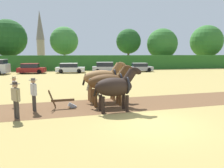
{
  "coord_description": "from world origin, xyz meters",
  "views": [
    {
      "loc": [
        -3.57,
        -8.51,
        3.01
      ],
      "look_at": [
        -0.89,
        4.71,
        1.1
      ],
      "focal_mm": 35.0,
      "sensor_mm": 36.0,
      "label": 1
    }
  ],
  "objects_px": {
    "plow": "(65,103)",
    "parked_car_center_right": "(140,67)",
    "tree_right": "(162,44)",
    "tree_far_right": "(206,41)",
    "farmer_beside_team": "(97,82)",
    "parked_car_left": "(31,69)",
    "tree_center": "(64,41)",
    "tree_center_left": "(8,38)",
    "draft_horse_lead_left": "(116,86)",
    "farmer_onlooker_right": "(14,88)",
    "draft_horse_lead_right": "(109,82)",
    "parked_car_center_left": "(70,68)",
    "church_spire": "(40,36)",
    "draft_horse_trail_left": "(103,78)",
    "parked_car_center": "(106,67)",
    "farmer_at_plow": "(34,92)",
    "tree_center_right": "(129,41)",
    "farmer_onlooker_left": "(16,97)"
  },
  "relations": [
    {
      "from": "plow",
      "to": "farmer_onlooker_left",
      "type": "height_order",
      "value": "farmer_onlooker_left"
    },
    {
      "from": "draft_horse_lead_right",
      "to": "draft_horse_trail_left",
      "type": "relative_size",
      "value": 0.97
    },
    {
      "from": "parked_car_center",
      "to": "farmer_onlooker_left",
      "type": "bearing_deg",
      "value": -101.5
    },
    {
      "from": "plow",
      "to": "parked_car_center_right",
      "type": "bearing_deg",
      "value": 57.44
    },
    {
      "from": "draft_horse_lead_left",
      "to": "parked_car_center_right",
      "type": "distance_m",
      "value": 25.29
    },
    {
      "from": "draft_horse_lead_left",
      "to": "parked_car_left",
      "type": "xyz_separation_m",
      "value": [
        -7.78,
        23.64,
        -0.59
      ]
    },
    {
      "from": "tree_center_right",
      "to": "parked_car_left",
      "type": "height_order",
      "value": "tree_center_right"
    },
    {
      "from": "draft_horse_lead_right",
      "to": "farmer_at_plow",
      "type": "relative_size",
      "value": 1.66
    },
    {
      "from": "tree_center",
      "to": "farmer_at_plow",
      "type": "bearing_deg",
      "value": -92.07
    },
    {
      "from": "draft_horse_lead_left",
      "to": "parked_car_center_left",
      "type": "bearing_deg",
      "value": 90.64
    },
    {
      "from": "church_spire",
      "to": "farmer_at_plow",
      "type": "bearing_deg",
      "value": -84.07
    },
    {
      "from": "tree_center_left",
      "to": "parked_car_left",
      "type": "height_order",
      "value": "tree_center_left"
    },
    {
      "from": "parked_car_left",
      "to": "parked_car_center_right",
      "type": "distance_m",
      "value": 17.12
    },
    {
      "from": "draft_horse_lead_right",
      "to": "farmer_onlooker_right",
      "type": "relative_size",
      "value": 1.74
    },
    {
      "from": "tree_far_right",
      "to": "farmer_onlooker_left",
      "type": "height_order",
      "value": "tree_far_right"
    },
    {
      "from": "church_spire",
      "to": "draft_horse_trail_left",
      "type": "relative_size",
      "value": 5.02
    },
    {
      "from": "tree_right",
      "to": "draft_horse_lead_left",
      "type": "relative_size",
      "value": 3.07
    },
    {
      "from": "tree_center",
      "to": "farmer_onlooker_right",
      "type": "xyz_separation_m",
      "value": [
        -2.56,
        -32.07,
        -4.49
      ]
    },
    {
      "from": "farmer_at_plow",
      "to": "parked_car_center",
      "type": "xyz_separation_m",
      "value": [
        7.71,
        22.52,
        -0.26
      ]
    },
    {
      "from": "draft_horse_lead_right",
      "to": "draft_horse_trail_left",
      "type": "distance_m",
      "value": 1.38
    },
    {
      "from": "parked_car_center_left",
      "to": "tree_far_right",
      "type": "bearing_deg",
      "value": 26.3
    },
    {
      "from": "draft_horse_lead_right",
      "to": "plow",
      "type": "height_order",
      "value": "draft_horse_lead_right"
    },
    {
      "from": "tree_far_right",
      "to": "draft_horse_lead_right",
      "type": "xyz_separation_m",
      "value": [
        -29.22,
        -33.55,
        -4.31
      ]
    },
    {
      "from": "tree_far_right",
      "to": "tree_center",
      "type": "bearing_deg",
      "value": -179.79
    },
    {
      "from": "tree_center_left",
      "to": "parked_car_center_left",
      "type": "height_order",
      "value": "tree_center_left"
    },
    {
      "from": "farmer_onlooker_left",
      "to": "parked_car_center",
      "type": "xyz_separation_m",
      "value": [
        8.32,
        23.78,
        -0.25
      ]
    },
    {
      "from": "tree_right",
      "to": "parked_car_left",
      "type": "relative_size",
      "value": 2.0
    },
    {
      "from": "farmer_onlooker_right",
      "to": "parked_car_left",
      "type": "bearing_deg",
      "value": 86.31
    },
    {
      "from": "draft_horse_lead_right",
      "to": "farmer_at_plow",
      "type": "bearing_deg",
      "value": -178.17
    },
    {
      "from": "draft_horse_lead_left",
      "to": "farmer_beside_team",
      "type": "distance_m",
      "value": 4.8
    },
    {
      "from": "tree_center",
      "to": "parked_car_center",
      "type": "distance_m",
      "value": 13.9
    },
    {
      "from": "farmer_onlooker_right",
      "to": "parked_car_center_left",
      "type": "distance_m",
      "value": 20.97
    },
    {
      "from": "draft_horse_lead_right",
      "to": "parked_car_center",
      "type": "xyz_separation_m",
      "value": [
        3.64,
        22.07,
        -0.6
      ]
    },
    {
      "from": "farmer_onlooker_right",
      "to": "plow",
      "type": "bearing_deg",
      "value": -37.86
    },
    {
      "from": "tree_far_right",
      "to": "parked_car_center_left",
      "type": "bearing_deg",
      "value": -159.76
    },
    {
      "from": "farmer_beside_team",
      "to": "parked_car_center_left",
      "type": "bearing_deg",
      "value": 65.69
    },
    {
      "from": "draft_horse_lead_left",
      "to": "draft_horse_trail_left",
      "type": "bearing_deg",
      "value": 90.0
    },
    {
      "from": "farmer_beside_team",
      "to": "parked_car_center_right",
      "type": "xyz_separation_m",
      "value": [
        9.68,
        18.73,
        -0.23
      ]
    },
    {
      "from": "tree_center_left",
      "to": "farmer_onlooker_left",
      "type": "distance_m",
      "value": 36.44
    },
    {
      "from": "draft_horse_trail_left",
      "to": "farmer_beside_team",
      "type": "xyz_separation_m",
      "value": [
        -0.13,
        2.02,
        -0.56
      ]
    },
    {
      "from": "tree_center",
      "to": "tree_far_right",
      "type": "bearing_deg",
      "value": 0.21
    },
    {
      "from": "tree_right",
      "to": "parked_car_center_left",
      "type": "xyz_separation_m",
      "value": [
        -19.54,
        -9.87,
        -4.25
      ]
    },
    {
      "from": "farmer_onlooker_right",
      "to": "parked_car_center",
      "type": "distance_m",
      "value": 22.6
    },
    {
      "from": "tree_center_left",
      "to": "tree_right",
      "type": "relative_size",
      "value": 1.14
    },
    {
      "from": "tree_far_right",
      "to": "parked_car_center_right",
      "type": "bearing_deg",
      "value": -149.98
    },
    {
      "from": "draft_horse_trail_left",
      "to": "parked_car_center_left",
      "type": "xyz_separation_m",
      "value": [
        -1.86,
        20.67,
        -0.75
      ]
    },
    {
      "from": "tree_center",
      "to": "tree_right",
      "type": "bearing_deg",
      "value": -4.24
    },
    {
      "from": "tree_center_left",
      "to": "farmer_onlooker_right",
      "type": "relative_size",
      "value": 5.67
    },
    {
      "from": "tree_right",
      "to": "tree_far_right",
      "type": "xyz_separation_m",
      "value": [
        11.65,
        1.63,
        0.71
      ]
    },
    {
      "from": "draft_horse_trail_left",
      "to": "draft_horse_lead_right",
      "type": "bearing_deg",
      "value": -89.97
    }
  ]
}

